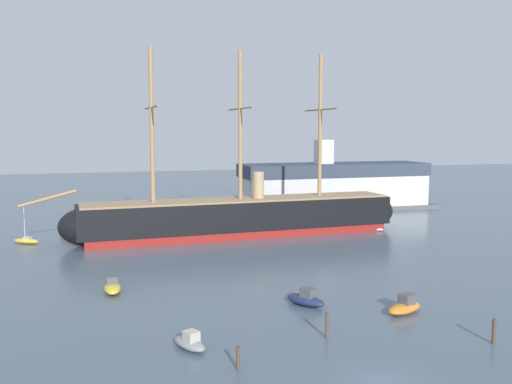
{
  "coord_description": "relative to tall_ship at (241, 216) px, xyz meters",
  "views": [
    {
      "loc": [
        -18.61,
        -31.59,
        16.81
      ],
      "look_at": [
        3.31,
        39.64,
        8.58
      ],
      "focal_mm": 39.48,
      "sensor_mm": 36.0,
      "label": 1
    }
  ],
  "objects": [
    {
      "name": "motorboat_mid_left",
      "position": [
        -21.15,
        -26.37,
        -2.56
      ],
      "size": [
        1.79,
        4.1,
        1.71
      ],
      "color": "gold",
      "rests_on": "ground"
    },
    {
      "name": "motorboat_distant_centre",
      "position": [
        -0.85,
        10.54,
        -2.7
      ],
      "size": [
        3.12,
        3.07,
        1.3
      ],
      "color": "gray",
      "rests_on": "ground"
    },
    {
      "name": "mooring_piling_nearest",
      "position": [
        6.89,
        -49.8,
        -2.13
      ],
      "size": [
        0.32,
        0.32,
        2.04
      ],
      "primitive_type": "cylinder",
      "color": "#4C3D2D",
      "rests_on": "ground"
    },
    {
      "name": "motorboat_foreground_left",
      "position": [
        -16.23,
        -43.77,
        -2.63
      ],
      "size": [
        2.8,
        3.86,
        1.5
      ],
      "color": "gray",
      "rests_on": "ground"
    },
    {
      "name": "dockside_warehouse_right",
      "position": [
        27.27,
        23.72,
        1.75
      ],
      "size": [
        43.42,
        12.65,
        14.8
      ],
      "color": "#565659",
      "rests_on": "ground"
    },
    {
      "name": "mooring_piling_right_pair",
      "position": [
        -13.67,
        -48.56,
        -2.29
      ],
      "size": [
        0.28,
        0.28,
        1.72
      ],
      "primitive_type": "cylinder",
      "color": "#4C3D2D",
      "rests_on": "ground"
    },
    {
      "name": "mooring_piling_left_pair",
      "position": [
        -5.18,
        -44.75,
        -2.09
      ],
      "size": [
        0.27,
        0.27,
        2.12
      ],
      "primitive_type": "cylinder",
      "color": "#4C3D2D",
      "rests_on": "ground"
    },
    {
      "name": "sailboat_far_left",
      "position": [
        -32.1,
        3.44,
        -2.69
      ],
      "size": [
        4.2,
        3.39,
        5.48
      ],
      "color": "gold",
      "rests_on": "ground"
    },
    {
      "name": "motorboat_near_centre",
      "position": [
        -3.56,
        -36.3,
        -2.53
      ],
      "size": [
        3.69,
        4.53,
        1.77
      ],
      "color": "#1E284C",
      "rests_on": "ground"
    },
    {
      "name": "tall_ship",
      "position": [
        0.0,
        0.0,
        0.0
      ],
      "size": [
        60.22,
        13.01,
        28.96
      ],
      "color": "maroon",
      "rests_on": "ground"
    },
    {
      "name": "dinghy_far_right",
      "position": [
        23.04,
        -2.36,
        -2.89
      ],
      "size": [
        2.21,
        2.3,
        0.53
      ],
      "color": "silver",
      "rests_on": "ground"
    },
    {
      "name": "motorboat_foreground_right",
      "position": [
        4.27,
        -41.15,
        -2.54
      ],
      "size": [
        4.53,
        3.17,
        1.76
      ],
      "color": "orange",
      "rests_on": "ground"
    }
  ]
}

